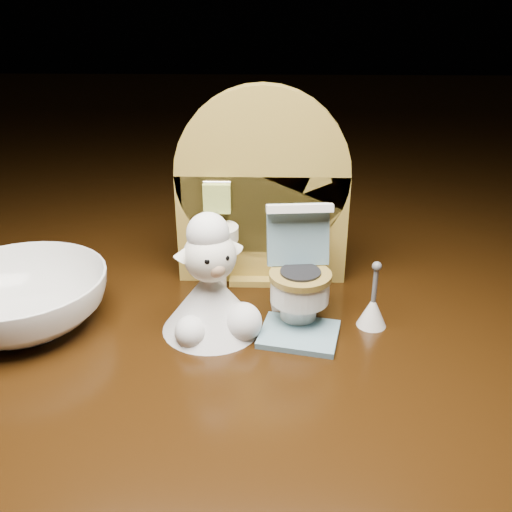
% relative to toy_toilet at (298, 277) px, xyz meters
% --- Properties ---
extents(backdrop_panel, '(0.13, 0.05, 0.15)m').
position_rel_toy_toilet_xyz_m(backdrop_panel, '(-0.03, 0.06, 0.04)').
color(backdrop_panel, '#A78934').
rests_on(backdrop_panel, ground).
extents(toy_toilet, '(0.04, 0.06, 0.08)m').
position_rel_toy_toilet_xyz_m(toy_toilet, '(0.00, 0.00, 0.00)').
color(toy_toilet, white).
rests_on(toy_toilet, ground).
extents(bath_mat, '(0.06, 0.05, 0.00)m').
position_rel_toy_toilet_xyz_m(bath_mat, '(0.00, -0.03, -0.03)').
color(bath_mat, slate).
rests_on(bath_mat, ground).
extents(toilet_brush, '(0.02, 0.02, 0.05)m').
position_rel_toy_toilet_xyz_m(toilet_brush, '(0.05, -0.01, -0.02)').
color(toilet_brush, white).
rests_on(toilet_brush, ground).
extents(plush_lamb, '(0.07, 0.07, 0.09)m').
position_rel_toy_toilet_xyz_m(plush_lamb, '(-0.06, -0.02, -0.00)').
color(plush_lamb, white).
rests_on(plush_lamb, ground).
extents(ceramic_bowl, '(0.14, 0.14, 0.04)m').
position_rel_toy_toilet_xyz_m(ceramic_bowl, '(-0.19, -0.02, -0.01)').
color(ceramic_bowl, white).
rests_on(ceramic_bowl, ground).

